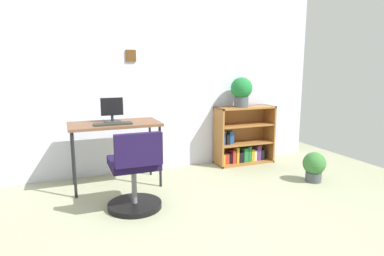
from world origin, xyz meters
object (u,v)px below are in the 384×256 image
at_px(office_chair, 135,176).
at_px(potted_plant_floor, 314,166).
at_px(monitor, 112,111).
at_px(potted_plant_on_shelf, 241,91).
at_px(keyboard, 113,124).
at_px(bookshelf_low, 242,138).
at_px(desk, 115,129).

distance_m(office_chair, potted_plant_floor, 2.14).
height_order(monitor, potted_plant_on_shelf, potted_plant_on_shelf).
bearing_deg(monitor, keyboard, -96.83).
bearing_deg(bookshelf_low, desk, -171.07).
distance_m(desk, office_chair, 0.82).
height_order(bookshelf_low, potted_plant_on_shelf, potted_plant_on_shelf).
xyz_separation_m(bookshelf_low, potted_plant_floor, (0.39, -1.02, -0.16)).
height_order(desk, office_chair, office_chair).
bearing_deg(office_chair, potted_plant_on_shelf, 30.18).
distance_m(desk, potted_plant_on_shelf, 1.80).
relative_size(desk, potted_plant_floor, 2.80).
distance_m(desk, keyboard, 0.14).
relative_size(monitor, office_chair, 0.35).
relative_size(monitor, potted_plant_on_shelf, 0.68).
bearing_deg(potted_plant_floor, potted_plant_on_shelf, 115.03).
xyz_separation_m(office_chair, bookshelf_low, (1.75, 1.03, 0.01)).
bearing_deg(potted_plant_floor, monitor, 159.96).
height_order(keyboard, bookshelf_low, bookshelf_low).
relative_size(keyboard, potted_plant_on_shelf, 1.00).
height_order(monitor, potted_plant_floor, monitor).
bearing_deg(office_chair, keyboard, 98.43).
height_order(desk, potted_plant_on_shelf, potted_plant_on_shelf).
xyz_separation_m(monitor, potted_plant_floor, (2.21, -0.81, -0.66)).
height_order(keyboard, office_chair, office_chair).
xyz_separation_m(desk, bookshelf_low, (1.81, 0.28, -0.31)).
bearing_deg(office_chair, desk, 94.58).
relative_size(office_chair, bookshelf_low, 0.94).
relative_size(monitor, potted_plant_floor, 0.77).
height_order(office_chair, potted_plant_on_shelf, potted_plant_on_shelf).
xyz_separation_m(desk, potted_plant_on_shelf, (1.75, 0.23, 0.36)).
height_order(desk, potted_plant_floor, desk).
relative_size(monitor, keyboard, 0.68).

